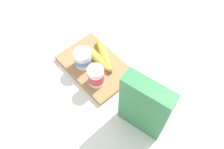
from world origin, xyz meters
name	(u,v)px	position (x,y,z in m)	size (l,w,h in m)	color
ground_plane	(96,68)	(0.00, 0.00, 0.00)	(2.40, 2.40, 0.00)	silver
cutting_board	(95,66)	(0.00, 0.00, 0.01)	(0.31, 0.21, 0.02)	#A37A4C
cereal_box	(144,107)	(-0.31, 0.03, 0.14)	(0.17, 0.06, 0.27)	#38844C
yogurt_cup_front	(96,76)	(-0.07, 0.05, 0.07)	(0.07, 0.07, 0.09)	white
yogurt_cup_back	(83,59)	(0.03, 0.03, 0.06)	(0.08, 0.08, 0.08)	white
banana_bunch	(101,56)	(0.01, -0.04, 0.04)	(0.18, 0.11, 0.04)	yellow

